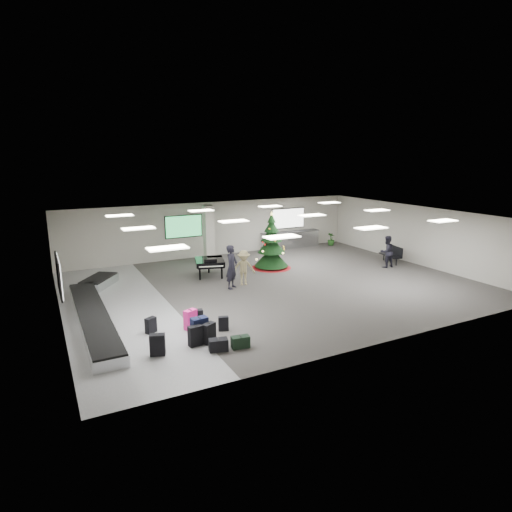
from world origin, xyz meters
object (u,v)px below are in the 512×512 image
grand_piano (210,262)px  traveler_a (232,267)px  christmas_tree (271,249)px  service_counter (290,240)px  bench (392,253)px  baggage_carousel (95,309)px  potted_plant_left (264,247)px  potted_plant_right (331,239)px  traveler_b (244,268)px  pink_suitcase (190,320)px  traveler_bench (387,252)px

grand_piano → traveler_a: traveler_a is taller
christmas_tree → service_counter: bearing=47.0°
service_counter → grand_piano: size_ratio=1.98×
christmas_tree → bench: bearing=-18.1°
baggage_carousel → service_counter: (12.84, 6.73, 0.33)m
grand_piano → potted_plant_left: bearing=51.0°
christmas_tree → potted_plant_right: (6.39, 3.25, -0.61)m
grand_piano → traveler_a: 2.31m
service_counter → traveler_a: traveler_a is taller
bench → traveler_b: traveler_b is taller
service_counter → bench: service_counter is taller
baggage_carousel → pink_suitcase: pink_suitcase is taller
pink_suitcase → christmas_tree: bearing=18.2°
traveler_a → traveler_bench: 8.86m
baggage_carousel → traveler_b: 6.74m
service_counter → baggage_carousel: bearing=-152.3°
pink_suitcase → potted_plant_right: bearing=11.3°
baggage_carousel → pink_suitcase: size_ratio=13.62×
christmas_tree → traveler_a: bearing=-145.1°
service_counter → grand_piano: service_counter is taller
pink_suitcase → potted_plant_left: size_ratio=0.93×
christmas_tree → potted_plant_left: christmas_tree is taller
traveler_bench → potted_plant_left: traveler_bench is taller
traveler_b → potted_plant_right: traveler_b is taller
traveler_b → potted_plant_left: traveler_b is taller
service_counter → christmas_tree: size_ratio=1.33×
traveler_a → traveler_bench: bearing=-43.6°
potted_plant_right → traveler_bench: bearing=-98.4°
pink_suitcase → potted_plant_right: (12.93, 9.21, 0.08)m
grand_piano → potted_plant_left: (4.84, 3.37, -0.33)m
grand_piano → traveler_a: size_ratio=1.03×
christmas_tree → grand_piano: 3.54m
pink_suitcase → christmas_tree: christmas_tree is taller
grand_piano → service_counter: bearing=44.8°
grand_piano → traveler_a: bearing=-69.3°
pink_suitcase → grand_piano: 6.64m
traveler_b → potted_plant_left: size_ratio=2.12×
grand_piano → baggage_carousel: bearing=-137.2°
traveler_b → potted_plant_right: bearing=45.8°
bench → traveler_a: traveler_a is taller
traveler_a → potted_plant_left: 7.35m
traveler_b → traveler_a: bearing=-147.2°
baggage_carousel → traveler_bench: bearing=0.7°
baggage_carousel → traveler_b: bearing=7.1°
traveler_bench → bench: bearing=-146.1°
service_counter → pink_suitcase: size_ratio=5.68×
service_counter → potted_plant_left: 2.27m
bench → grand_piano: bearing=179.2°
christmas_tree → pink_suitcase: bearing=-137.7°
pink_suitcase → traveler_a: (3.19, 3.62, 0.64)m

